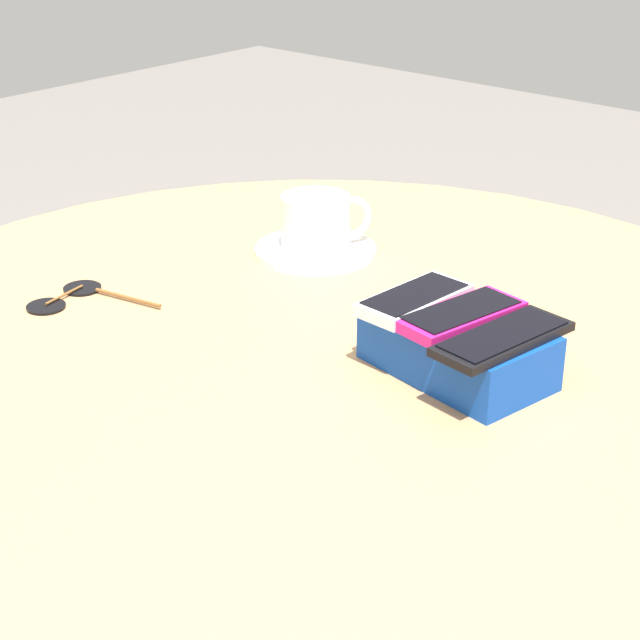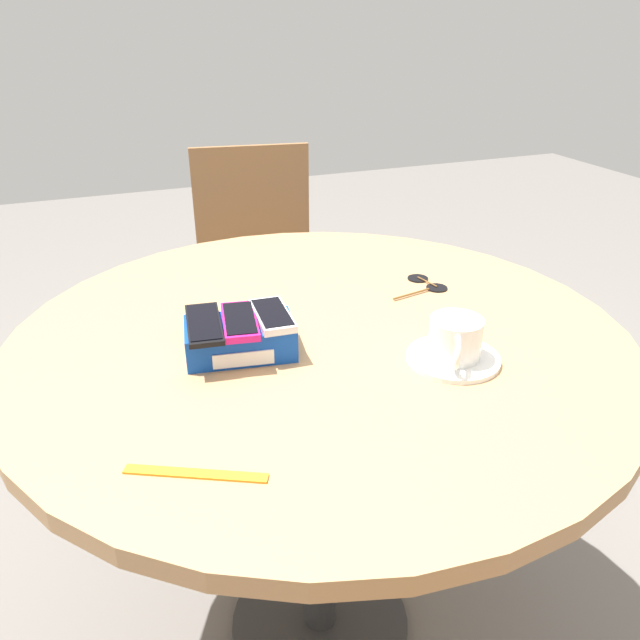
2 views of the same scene
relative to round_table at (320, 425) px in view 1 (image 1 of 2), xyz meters
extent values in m
cylinder|color=#2D2D2D|center=(0.00, 0.00, -0.28)|extent=(0.07, 0.07, 0.71)
cylinder|color=tan|center=(0.00, 0.00, 0.09)|extent=(1.07, 1.07, 0.03)
cube|color=#0F42AD|center=(-0.15, -0.03, 0.13)|extent=(0.19, 0.13, 0.05)
cube|color=white|center=(-0.16, -0.08, 0.12)|extent=(0.09, 0.02, 0.02)
cube|color=black|center=(-0.20, -0.02, 0.16)|extent=(0.07, 0.15, 0.01)
cube|color=black|center=(-0.20, -0.02, 0.16)|extent=(0.06, 0.13, 0.00)
cube|color=#D11975|center=(-0.15, -0.03, 0.16)|extent=(0.07, 0.13, 0.01)
cube|color=black|center=(-0.15, -0.03, 0.17)|extent=(0.07, 0.12, 0.00)
cube|color=silver|center=(-0.09, -0.03, 0.16)|extent=(0.06, 0.12, 0.01)
cube|color=black|center=(-0.09, -0.03, 0.17)|extent=(0.05, 0.11, 0.00)
cylinder|color=white|center=(0.16, -0.17, 0.11)|extent=(0.15, 0.15, 0.01)
cylinder|color=white|center=(0.16, -0.17, 0.14)|extent=(0.08, 0.08, 0.07)
cylinder|color=tan|center=(0.16, -0.17, 0.17)|extent=(0.07, 0.07, 0.00)
torus|color=white|center=(0.14, -0.21, 0.14)|extent=(0.04, 0.05, 0.05)
cylinder|color=black|center=(0.27, 0.14, 0.10)|extent=(0.04, 0.04, 0.00)
cylinder|color=black|center=(0.28, 0.08, 0.10)|extent=(0.04, 0.04, 0.00)
cylinder|color=brown|center=(0.28, 0.11, 0.11)|extent=(0.01, 0.06, 0.00)
cylinder|color=brown|center=(0.22, 0.07, 0.11)|extent=(0.09, 0.02, 0.00)
cylinder|color=brown|center=(0.09, -0.71, -0.44)|extent=(0.04, 0.04, 0.42)
camera|label=1|loc=(-0.65, 0.74, 0.58)|focal=60.00mm
camera|label=2|loc=(-0.35, -0.90, 0.60)|focal=35.00mm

